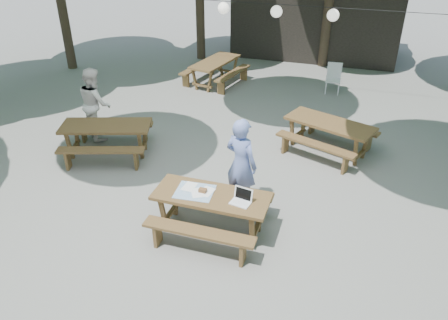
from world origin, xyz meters
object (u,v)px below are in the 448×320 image
Objects in this scene: main_picnic_table at (212,212)px; woman at (241,164)px; second_person at (95,103)px; picnic_table_nw at (108,139)px; plastic_chair at (333,84)px.

main_picnic_table is 1.10× the size of woman.
second_person reaches higher than main_picnic_table.
second_person is (-4.17, 1.73, -0.03)m from woman.
second_person is at bearing 146.05° from main_picnic_table.
main_picnic_table is 1.13× the size of second_person.
plastic_chair is at bearing 32.52° from picnic_table_nw.
main_picnic_table is at bearing -168.33° from second_person.
second_person reaches higher than picnic_table_nw.
picnic_table_nw is at bearing 5.14° from woman.
main_picnic_table and picnic_table_nw have the same top height.
plastic_chair is at bearing -91.89° from second_person.
second_person reaches higher than plastic_chair.
picnic_table_nw is 1.14m from second_person.
second_person is (-3.90, 2.63, 0.49)m from main_picnic_table.
woman is at bearing -156.92° from second_person.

